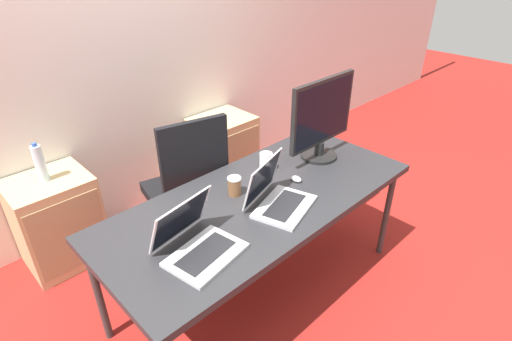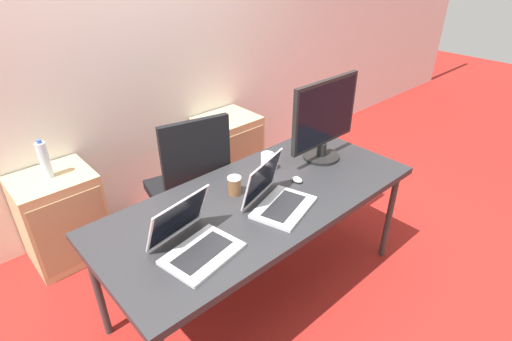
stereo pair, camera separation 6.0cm
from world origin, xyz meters
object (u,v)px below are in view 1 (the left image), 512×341
object	(u,v)px
cabinet_right	(224,152)
monitor	(322,119)
coffee_cup_white	(266,162)
coffee_cup_brown	(234,186)
water_bottle	(40,163)
laptop_left	(197,242)
mouse	(296,179)
office_chair	(188,200)
cabinet_left	(58,221)
laptop_right	(277,197)

from	to	relation	value
cabinet_right	monitor	distance (m)	1.27
coffee_cup_white	coffee_cup_brown	xyz separation A→B (m)	(-0.32, -0.07, -0.00)
water_bottle	laptop_left	xyz separation A→B (m)	(0.24, -1.27, 0.00)
mouse	coffee_cup_brown	size ratio (longest dim) A/B	0.64
water_bottle	mouse	world-z (taller)	water_bottle
cabinet_right	laptop_left	xyz separation A→B (m)	(-1.20, -1.27, 0.45)
monitor	mouse	xyz separation A→B (m)	(-0.34, -0.10, -0.25)
laptop_left	cabinet_right	bearing A→B (deg)	46.54
cabinet_right	water_bottle	world-z (taller)	water_bottle
mouse	coffee_cup_brown	xyz separation A→B (m)	(-0.35, 0.15, 0.04)
coffee_cup_white	monitor	bearing A→B (deg)	-18.25
office_chair	cabinet_left	world-z (taller)	office_chair
mouse	water_bottle	bearing A→B (deg)	130.93
monitor	coffee_cup_white	distance (m)	0.44
office_chair	cabinet_right	distance (m)	0.87
cabinet_left	coffee_cup_brown	xyz separation A→B (m)	(0.68, -1.03, 0.45)
cabinet_left	coffee_cup_brown	world-z (taller)	coffee_cup_brown
office_chair	laptop_right	xyz separation A→B (m)	(0.05, -0.79, 0.39)
cabinet_right	laptop_right	bearing A→B (deg)	-118.06
water_bottle	laptop_left	bearing A→B (deg)	-79.15
cabinet_right	water_bottle	size ratio (longest dim) A/B	2.47
laptop_left	coffee_cup_brown	world-z (taller)	laptop_left
office_chair	laptop_left	size ratio (longest dim) A/B	2.76
monitor	office_chair	bearing A→B (deg)	136.88
cabinet_left	laptop_right	world-z (taller)	laptop_right
office_chair	cabinet_left	xyz separation A→B (m)	(-0.72, 0.48, -0.06)
laptop_left	laptop_right	xyz separation A→B (m)	(0.53, -0.00, 0.00)
laptop_left	water_bottle	bearing A→B (deg)	100.85
laptop_right	coffee_cup_brown	bearing A→B (deg)	111.06
laptop_left	coffee_cup_white	xyz separation A→B (m)	(0.75, 0.31, 0.01)
mouse	coffee_cup_white	world-z (taller)	coffee_cup_white
office_chair	laptop_right	size ratio (longest dim) A/B	2.64
laptop_right	monitor	bearing A→B (deg)	17.40
office_chair	coffee_cup_white	distance (m)	0.68
office_chair	coffee_cup_white	bearing A→B (deg)	-60.27
cabinet_left	monitor	size ratio (longest dim) A/B	1.15
office_chair	monitor	bearing A→B (deg)	-43.12
office_chair	monitor	world-z (taller)	monitor
laptop_right	coffee_cup_white	bearing A→B (deg)	53.54
cabinet_right	office_chair	bearing A→B (deg)	-146.42
cabinet_left	water_bottle	world-z (taller)	water_bottle
office_chair	monitor	size ratio (longest dim) A/B	1.87
cabinet_left	cabinet_right	size ratio (longest dim) A/B	1.00
office_chair	water_bottle	bearing A→B (deg)	146.22
cabinet_left	coffee_cup_brown	size ratio (longest dim) A/B	5.94
monitor	laptop_right	bearing A→B (deg)	-162.60
monitor	mouse	bearing A→B (deg)	-163.64
monitor	coffee_cup_white	bearing A→B (deg)	161.75
office_chair	cabinet_right	bearing A→B (deg)	33.58
water_bottle	mouse	distance (m)	1.57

